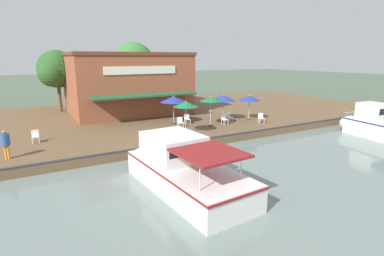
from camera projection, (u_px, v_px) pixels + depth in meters
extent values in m
plane|color=#4C5B47|center=(178.00, 153.00, 19.93)|extent=(220.00, 220.00, 0.00)
cube|color=brown|center=(128.00, 119.00, 29.20)|extent=(22.00, 56.00, 0.60)
cube|color=#2D2D33|center=(177.00, 143.00, 19.87)|extent=(0.20, 50.40, 0.10)
cube|color=brown|center=(127.00, 84.00, 31.11)|extent=(9.26, 11.20, 5.77)
cube|color=brown|center=(125.00, 54.00, 30.41)|extent=(9.45, 11.42, 0.30)
cube|color=#235633|center=(146.00, 95.00, 26.55)|extent=(1.80, 9.52, 0.16)
cube|color=silver|center=(141.00, 70.00, 26.78)|extent=(0.08, 6.72, 0.70)
cylinder|color=#B7B7B7|center=(211.00, 112.00, 24.75)|extent=(0.06, 0.06, 2.33)
cylinder|color=#2D2D33|center=(210.00, 126.00, 25.01)|extent=(0.36, 0.36, 0.06)
cone|color=#19663D|center=(211.00, 99.00, 24.49)|extent=(1.85, 1.85, 0.37)
cone|color=silver|center=(211.00, 99.00, 24.49)|extent=(1.15, 1.15, 0.30)
sphere|color=silver|center=(211.00, 97.00, 24.45)|extent=(0.08, 0.08, 0.08)
cylinder|color=#B7B7B7|center=(223.00, 109.00, 27.19)|extent=(0.06, 0.06, 2.12)
cylinder|color=#2D2D33|center=(223.00, 120.00, 27.43)|extent=(0.36, 0.36, 0.06)
cone|color=navy|center=(223.00, 98.00, 26.97)|extent=(2.21, 2.21, 0.52)
cone|color=white|center=(223.00, 98.00, 26.96)|extent=(1.37, 1.37, 0.42)
sphere|color=white|center=(223.00, 95.00, 26.91)|extent=(0.08, 0.08, 0.08)
cylinder|color=#B7B7B7|center=(249.00, 109.00, 27.35)|extent=(0.06, 0.06, 2.07)
cylinder|color=#2D2D33|center=(249.00, 119.00, 27.58)|extent=(0.36, 0.36, 0.06)
cone|color=navy|center=(249.00, 98.00, 27.13)|extent=(1.92, 1.92, 0.46)
cone|color=white|center=(250.00, 98.00, 27.12)|extent=(1.19, 1.19, 0.36)
sphere|color=white|center=(250.00, 95.00, 27.08)|extent=(0.08, 0.08, 0.08)
cylinder|color=#B7B7B7|center=(186.00, 119.00, 22.06)|extent=(0.06, 0.06, 2.33)
cylinder|color=#2D2D33|center=(186.00, 134.00, 22.32)|extent=(0.36, 0.36, 0.06)
cone|color=#19663D|center=(186.00, 104.00, 21.80)|extent=(1.82, 1.82, 0.40)
cone|color=silver|center=(186.00, 104.00, 21.80)|extent=(1.13, 1.13, 0.32)
sphere|color=silver|center=(186.00, 101.00, 21.76)|extent=(0.08, 0.08, 0.08)
cylinder|color=#B7B7B7|center=(174.00, 111.00, 25.60)|extent=(0.06, 0.06, 2.21)
cylinder|color=#2D2D33|center=(174.00, 123.00, 25.85)|extent=(0.36, 0.36, 0.06)
cone|color=navy|center=(173.00, 99.00, 25.37)|extent=(2.24, 2.24, 0.50)
cone|color=white|center=(173.00, 99.00, 25.36)|extent=(1.39, 1.39, 0.40)
sphere|color=white|center=(173.00, 96.00, 25.31)|extent=(0.08, 0.08, 0.08)
cube|color=white|center=(264.00, 121.00, 25.95)|extent=(0.05, 0.05, 0.42)
cube|color=white|center=(260.00, 121.00, 25.89)|extent=(0.05, 0.05, 0.42)
cube|color=white|center=(262.00, 120.00, 26.33)|extent=(0.05, 0.05, 0.42)
cube|color=white|center=(258.00, 120.00, 26.28)|extent=(0.05, 0.05, 0.42)
cube|color=white|center=(261.00, 118.00, 26.06)|extent=(0.57, 0.57, 0.05)
cube|color=white|center=(261.00, 115.00, 26.21)|extent=(0.20, 0.42, 0.40)
cube|color=white|center=(190.00, 122.00, 25.55)|extent=(0.05, 0.05, 0.42)
cube|color=white|center=(186.00, 122.00, 25.42)|extent=(0.05, 0.05, 0.42)
cube|color=white|center=(189.00, 121.00, 25.91)|extent=(0.05, 0.05, 0.42)
cube|color=white|center=(184.00, 121.00, 25.79)|extent=(0.05, 0.05, 0.42)
cube|color=white|center=(187.00, 119.00, 25.62)|extent=(0.51, 0.51, 0.05)
cube|color=white|center=(187.00, 116.00, 25.75)|extent=(0.12, 0.44, 0.40)
cube|color=white|center=(228.00, 122.00, 25.36)|extent=(0.04, 0.04, 0.42)
cube|color=white|center=(224.00, 123.00, 25.18)|extent=(0.04, 0.04, 0.42)
cube|color=white|center=(225.00, 122.00, 25.70)|extent=(0.04, 0.04, 0.42)
cube|color=white|center=(222.00, 122.00, 25.52)|extent=(0.04, 0.04, 0.42)
cube|color=white|center=(225.00, 120.00, 25.39)|extent=(0.45, 0.45, 0.05)
cube|color=white|center=(224.00, 117.00, 25.51)|extent=(0.05, 0.44, 0.40)
cube|color=white|center=(39.00, 140.00, 19.94)|extent=(0.04, 0.04, 0.42)
cube|color=white|center=(32.00, 141.00, 19.76)|extent=(0.04, 0.04, 0.42)
cube|color=white|center=(39.00, 139.00, 20.28)|extent=(0.04, 0.04, 0.42)
cube|color=white|center=(32.00, 139.00, 20.11)|extent=(0.04, 0.04, 0.42)
cube|color=white|center=(35.00, 137.00, 19.97)|extent=(0.46, 0.46, 0.05)
cube|color=white|center=(35.00, 133.00, 20.10)|extent=(0.06, 0.44, 0.40)
cube|color=white|center=(184.00, 126.00, 24.20)|extent=(0.05, 0.05, 0.42)
cube|color=white|center=(179.00, 126.00, 24.07)|extent=(0.05, 0.05, 0.42)
cube|color=white|center=(182.00, 125.00, 24.57)|extent=(0.05, 0.05, 0.42)
cube|color=white|center=(177.00, 125.00, 24.44)|extent=(0.05, 0.05, 0.42)
cube|color=white|center=(181.00, 123.00, 24.27)|extent=(0.51, 0.51, 0.05)
cube|color=white|center=(180.00, 120.00, 24.41)|extent=(0.11, 0.44, 0.40)
cube|color=white|center=(232.00, 120.00, 26.55)|extent=(0.04, 0.04, 0.42)
cube|color=white|center=(229.00, 120.00, 26.33)|extent=(0.04, 0.04, 0.42)
cube|color=white|center=(229.00, 119.00, 26.87)|extent=(0.04, 0.04, 0.42)
cube|color=white|center=(226.00, 119.00, 26.64)|extent=(0.04, 0.04, 0.42)
cube|color=white|center=(229.00, 117.00, 26.55)|extent=(0.49, 0.49, 0.05)
cube|color=white|center=(228.00, 114.00, 26.65)|extent=(0.09, 0.44, 0.40)
cylinder|color=orange|center=(5.00, 152.00, 16.81)|extent=(0.13, 0.13, 0.81)
cylinder|color=orange|center=(8.00, 152.00, 16.81)|extent=(0.13, 0.13, 0.81)
cylinder|color=#2D5193|center=(5.00, 140.00, 16.64)|extent=(0.47, 0.47, 0.64)
sphere|color=#9E7051|center=(4.00, 132.00, 16.55)|extent=(0.22, 0.22, 0.22)
cube|color=white|center=(383.00, 131.00, 22.88)|extent=(5.71, 2.78, 1.30)
ellipsoid|color=white|center=(352.00, 123.00, 25.35)|extent=(2.17, 2.25, 1.30)
cube|color=navy|center=(384.00, 123.00, 22.75)|extent=(5.78, 2.83, 0.10)
cube|color=white|center=(374.00, 112.00, 23.45)|extent=(2.18, 1.94, 1.33)
cylinder|color=silver|center=(351.00, 112.00, 25.33)|extent=(0.24, 1.71, 0.04)
cube|color=white|center=(187.00, 178.00, 14.02)|extent=(7.44, 3.46, 1.21)
ellipsoid|color=white|center=(153.00, 157.00, 16.97)|extent=(2.75, 2.98, 1.21)
cube|color=maroon|center=(187.00, 167.00, 13.90)|extent=(7.53, 3.50, 0.10)
cube|color=white|center=(173.00, 146.00, 14.78)|extent=(3.07, 2.56, 1.24)
cube|color=black|center=(189.00, 151.00, 13.58)|extent=(0.21, 2.06, 0.44)
cube|color=maroon|center=(209.00, 153.00, 12.25)|extent=(2.86, 2.69, 0.10)
cylinder|color=silver|center=(241.00, 166.00, 12.27)|extent=(0.05, 0.05, 1.09)
cylinder|color=silver|center=(200.00, 177.00, 11.17)|extent=(0.05, 0.05, 1.09)
cylinder|color=#473323|center=(171.00, 138.00, 19.85)|extent=(0.18, 0.18, 0.73)
cylinder|color=#2D2D33|center=(171.00, 133.00, 19.76)|extent=(0.22, 0.22, 0.04)
cylinder|color=brown|center=(60.00, 97.00, 31.47)|extent=(0.35, 0.35, 2.98)
sphere|color=#285623|center=(57.00, 69.00, 30.79)|extent=(3.85, 3.85, 3.85)
sphere|color=#285623|center=(52.00, 73.00, 29.95)|extent=(2.70, 2.70, 2.70)
cylinder|color=brown|center=(135.00, 92.00, 36.44)|extent=(0.43, 0.43, 3.03)
sphere|color=#387033|center=(134.00, 63.00, 35.67)|extent=(4.96, 4.96, 4.96)
sphere|color=#387033|center=(131.00, 68.00, 34.58)|extent=(3.47, 3.47, 3.47)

